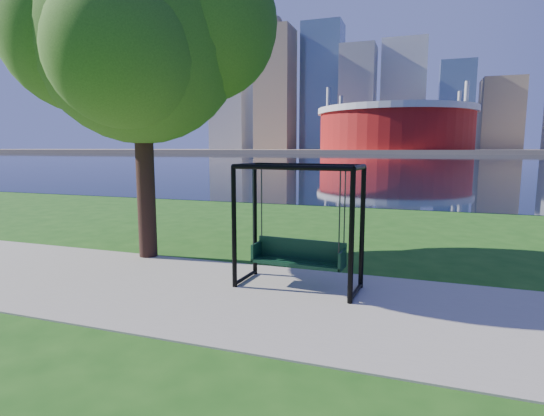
% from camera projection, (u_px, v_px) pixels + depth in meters
% --- Properties ---
extents(ground, '(900.00, 900.00, 0.00)m').
position_uv_depth(ground, '(263.00, 290.00, 8.11)').
color(ground, '#1E5114').
rests_on(ground, ground).
extents(path, '(120.00, 4.00, 0.03)m').
position_uv_depth(path, '(254.00, 297.00, 7.64)').
color(path, '#9E937F').
rests_on(path, ground).
extents(river, '(900.00, 180.00, 0.02)m').
position_uv_depth(river, '(406.00, 159.00, 103.65)').
color(river, black).
rests_on(river, ground).
extents(far_bank, '(900.00, 228.00, 2.00)m').
position_uv_depth(far_bank, '(414.00, 151.00, 294.60)').
color(far_bank, '#937F60').
rests_on(far_bank, ground).
extents(stadium, '(83.00, 83.00, 32.00)m').
position_uv_depth(stadium, '(395.00, 127.00, 229.46)').
color(stadium, maroon).
rests_on(stadium, far_bank).
extents(skyline, '(392.00, 66.00, 96.50)m').
position_uv_depth(skyline, '(410.00, 102.00, 303.65)').
color(skyline, gray).
rests_on(skyline, far_bank).
extents(swing, '(2.40, 1.18, 2.39)m').
position_uv_depth(swing, '(298.00, 229.00, 8.04)').
color(swing, black).
rests_on(swing, ground).
extents(park_tree, '(6.16, 5.56, 7.65)m').
position_uv_depth(park_tree, '(139.00, 35.00, 9.89)').
color(park_tree, black).
rests_on(park_tree, ground).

